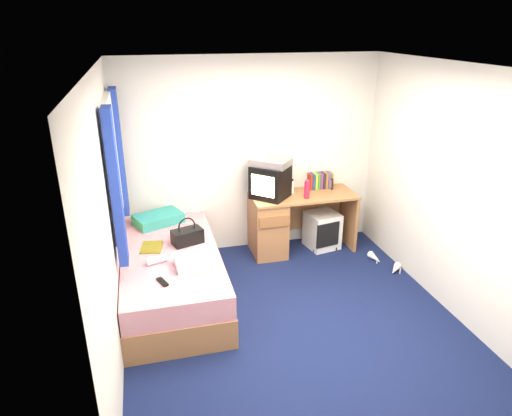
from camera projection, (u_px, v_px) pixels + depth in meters
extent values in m
plane|color=#0C1438|center=(292.00, 319.00, 4.51)|extent=(3.40, 3.40, 0.00)
plane|color=white|center=(301.00, 67.00, 3.60)|extent=(3.40, 3.40, 0.00)
plane|color=silver|center=(251.00, 157.00, 5.58)|extent=(3.20, 0.00, 3.20)
plane|color=silver|center=(394.00, 319.00, 2.53)|extent=(3.20, 0.00, 3.20)
plane|color=silver|center=(108.00, 225.00, 3.69)|extent=(0.00, 3.40, 3.40)
plane|color=silver|center=(452.00, 192.00, 4.42)|extent=(0.00, 3.40, 3.40)
cube|color=#A87246|center=(173.00, 284.00, 4.83)|extent=(1.00, 2.00, 0.30)
cube|color=#9A5F38|center=(226.00, 298.00, 4.58)|extent=(0.02, 0.70, 0.18)
cube|color=white|center=(171.00, 262.00, 4.73)|extent=(0.98, 1.98, 0.24)
cube|color=#1A64AB|center=(158.00, 219.00, 5.32)|extent=(0.62, 0.51, 0.12)
cube|color=#A87246|center=(303.00, 196.00, 5.64)|extent=(1.30, 0.55, 0.03)
cube|color=#A87246|center=(268.00, 227.00, 5.68)|extent=(0.40, 0.52, 0.72)
cube|color=#A87246|center=(348.00, 218.00, 5.92)|extent=(0.04, 0.52, 0.72)
cube|color=#A87246|center=(314.00, 208.00, 6.03)|extent=(0.78, 0.03, 0.55)
cube|color=white|center=(322.00, 230.00, 5.89)|extent=(0.44, 0.44, 0.47)
cube|color=black|center=(270.00, 181.00, 5.48)|extent=(0.55, 0.55, 0.40)
cube|color=beige|center=(263.00, 186.00, 5.33)|extent=(0.23, 0.22, 0.25)
cube|color=#ADACAF|center=(271.00, 162.00, 5.39)|extent=(0.54, 0.53, 0.08)
cube|color=maroon|center=(310.00, 181.00, 5.79)|extent=(0.03, 0.13, 0.20)
cube|color=navy|center=(313.00, 181.00, 5.80)|extent=(0.03, 0.13, 0.20)
cube|color=gold|center=(315.00, 181.00, 5.81)|extent=(0.03, 0.13, 0.20)
cube|color=#337F33|center=(318.00, 181.00, 5.81)|extent=(0.03, 0.13, 0.20)
cube|color=#7F337F|center=(320.00, 180.00, 5.82)|extent=(0.03, 0.13, 0.20)
cube|color=#262626|center=(323.00, 180.00, 5.83)|extent=(0.03, 0.13, 0.20)
cube|color=#B26633|center=(325.00, 180.00, 5.84)|extent=(0.03, 0.13, 0.20)
cube|color=#4C4C99|center=(328.00, 180.00, 5.85)|extent=(0.03, 0.13, 0.20)
cube|color=olive|center=(330.00, 180.00, 5.85)|extent=(0.03, 0.13, 0.20)
cube|color=black|center=(331.00, 183.00, 5.81)|extent=(0.04, 0.12, 0.14)
cylinder|color=red|center=(307.00, 190.00, 5.48)|extent=(0.08, 0.08, 0.21)
cylinder|color=white|center=(292.00, 187.00, 5.65)|extent=(0.05, 0.05, 0.16)
cube|color=black|center=(187.00, 236.00, 4.83)|extent=(0.36, 0.27, 0.16)
torus|color=black|center=(187.00, 226.00, 4.79)|extent=(0.19, 0.08, 0.19)
cube|color=white|center=(193.00, 261.00, 4.38)|extent=(0.35, 0.30, 0.11)
cube|color=gold|center=(152.00, 247.00, 4.76)|extent=(0.26, 0.31, 0.01)
cylinder|color=silver|center=(157.00, 260.00, 4.45)|extent=(0.21, 0.13, 0.07)
cube|color=gold|center=(188.00, 272.00, 4.30)|extent=(0.23, 0.11, 0.01)
cube|color=black|center=(162.00, 282.00, 4.12)|extent=(0.11, 0.17, 0.02)
cube|color=silver|center=(112.00, 164.00, 4.41)|extent=(0.02, 0.90, 1.10)
cube|color=white|center=(105.00, 103.00, 4.19)|extent=(0.06, 1.06, 0.08)
cube|color=white|center=(120.00, 220.00, 4.64)|extent=(0.06, 1.06, 0.08)
cube|color=navy|center=(116.00, 189.00, 3.91)|extent=(0.08, 0.24, 1.40)
cube|color=navy|center=(119.00, 153.00, 4.97)|extent=(0.08, 0.24, 1.40)
cone|color=white|center=(375.00, 258.00, 5.59)|extent=(0.11, 0.23, 0.09)
cone|color=white|center=(395.00, 269.00, 5.34)|extent=(0.22, 0.22, 0.09)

